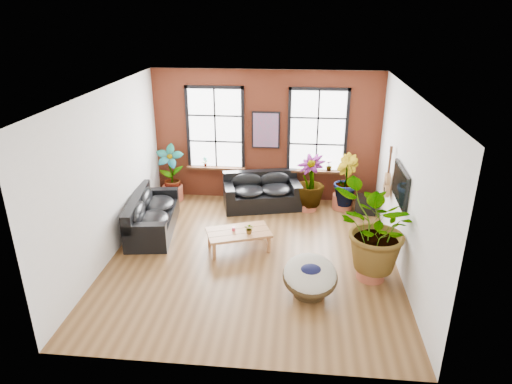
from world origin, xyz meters
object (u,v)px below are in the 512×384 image
at_px(sofa_back, 262,192).
at_px(papasan_chair, 310,276).
at_px(coffee_table, 238,233).
at_px(sofa_left, 150,215).

distance_m(sofa_back, papasan_chair, 4.10).
distance_m(sofa_back, coffee_table, 2.36).
xyz_separation_m(sofa_left, coffee_table, (2.19, -0.66, -0.02)).
relative_size(coffee_table, papasan_chair, 1.39).
height_order(sofa_left, papasan_chair, sofa_left).
bearing_deg(sofa_left, sofa_back, -63.48).
height_order(sofa_back, sofa_left, sofa_back).
xyz_separation_m(coffee_table, papasan_chair, (1.54, -1.57, 0.01)).
bearing_deg(sofa_back, sofa_left, -159.82).
xyz_separation_m(sofa_back, coffee_table, (-0.30, -2.34, -0.03)).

